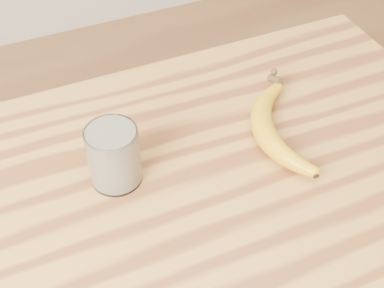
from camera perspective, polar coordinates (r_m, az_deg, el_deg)
name	(u,v)px	position (r m, az deg, el deg)	size (l,w,h in m)	color
smoothie_glass	(114,155)	(0.79, -8.35, -1.20)	(0.08, 0.08, 0.10)	white
banana	(263,130)	(0.88, 7.55, 1.49)	(0.11, 0.30, 0.04)	#CB9611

